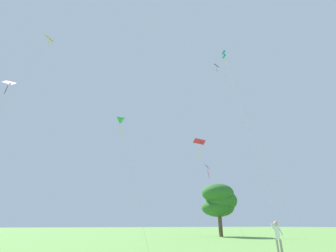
{
  "coord_description": "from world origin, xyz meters",
  "views": [
    {
      "loc": [
        -2.65,
        -3.36,
        1.5
      ],
      "look_at": [
        9.2,
        25.15,
        14.5
      ],
      "focal_mm": 25.23,
      "sensor_mm": 36.0,
      "label": 1
    }
  ],
  "objects_px": {
    "kite_green_small": "(119,119)",
    "kite_purple_streamer": "(208,170)",
    "person_in_blue_jacket": "(278,235)",
    "tree_left_oak": "(219,201)",
    "kite_black_large": "(220,74)",
    "kite_teal_box": "(224,56)",
    "kite_yellow_diamond": "(45,45)",
    "kite_pink_low": "(7,87)",
    "kite_red_high": "(199,146)"
  },
  "relations": [
    {
      "from": "kite_teal_box",
      "to": "kite_red_high",
      "type": "bearing_deg",
      "value": 77.67
    },
    {
      "from": "kite_pink_low",
      "to": "person_in_blue_jacket",
      "type": "relative_size",
      "value": 14.31
    },
    {
      "from": "kite_red_high",
      "to": "kite_yellow_diamond",
      "type": "relative_size",
      "value": 0.66
    },
    {
      "from": "kite_red_high",
      "to": "kite_green_small",
      "type": "xyz_separation_m",
      "value": [
        -17.1,
        -13.25,
        -3.26
      ]
    },
    {
      "from": "kite_black_large",
      "to": "person_in_blue_jacket",
      "type": "distance_m",
      "value": 34.72
    },
    {
      "from": "person_in_blue_jacket",
      "to": "kite_teal_box",
      "type": "bearing_deg",
      "value": 57.29
    },
    {
      "from": "kite_black_large",
      "to": "kite_teal_box",
      "type": "height_order",
      "value": "kite_black_large"
    },
    {
      "from": "kite_teal_box",
      "to": "person_in_blue_jacket",
      "type": "bearing_deg",
      "value": -122.71
    },
    {
      "from": "person_in_blue_jacket",
      "to": "tree_left_oak",
      "type": "distance_m",
      "value": 24.02
    },
    {
      "from": "kite_red_high",
      "to": "kite_green_small",
      "type": "bearing_deg",
      "value": -142.24
    },
    {
      "from": "kite_purple_streamer",
      "to": "kite_yellow_diamond",
      "type": "xyz_separation_m",
      "value": [
        -27.8,
        -7.37,
        12.23
      ]
    },
    {
      "from": "kite_pink_low",
      "to": "kite_teal_box",
      "type": "bearing_deg",
      "value": -32.49
    },
    {
      "from": "kite_red_high",
      "to": "kite_purple_streamer",
      "type": "xyz_separation_m",
      "value": [
        1.45,
        -0.17,
        -4.38
      ]
    },
    {
      "from": "kite_purple_streamer",
      "to": "tree_left_oak",
      "type": "xyz_separation_m",
      "value": [
        -1.16,
        -4.25,
        -5.59
      ]
    },
    {
      "from": "kite_teal_box",
      "to": "person_in_blue_jacket",
      "type": "distance_m",
      "value": 27.04
    },
    {
      "from": "kite_purple_streamer",
      "to": "person_in_blue_jacket",
      "type": "height_order",
      "value": "kite_purple_streamer"
    },
    {
      "from": "kite_green_small",
      "to": "kite_red_high",
      "type": "bearing_deg",
      "value": 37.76
    },
    {
      "from": "kite_yellow_diamond",
      "to": "person_in_blue_jacket",
      "type": "xyz_separation_m",
      "value": [
        15.68,
        -17.9,
        -21.7
      ]
    },
    {
      "from": "kite_black_large",
      "to": "tree_left_oak",
      "type": "height_order",
      "value": "kite_black_large"
    },
    {
      "from": "kite_yellow_diamond",
      "to": "kite_pink_low",
      "type": "bearing_deg",
      "value": 116.14
    },
    {
      "from": "kite_red_high",
      "to": "person_in_blue_jacket",
      "type": "distance_m",
      "value": 30.86
    },
    {
      "from": "kite_teal_box",
      "to": "kite_green_small",
      "type": "height_order",
      "value": "kite_teal_box"
    },
    {
      "from": "kite_teal_box",
      "to": "kite_pink_low",
      "type": "bearing_deg",
      "value": 147.51
    },
    {
      "from": "kite_black_large",
      "to": "kite_yellow_diamond",
      "type": "distance_m",
      "value": 28.41
    },
    {
      "from": "kite_red_high",
      "to": "person_in_blue_jacket",
      "type": "xyz_separation_m",
      "value": [
        -10.66,
        -25.44,
        -13.85
      ]
    },
    {
      "from": "kite_black_large",
      "to": "kite_teal_box",
      "type": "relative_size",
      "value": 1.2
    },
    {
      "from": "person_in_blue_jacket",
      "to": "kite_red_high",
      "type": "bearing_deg",
      "value": 67.26
    },
    {
      "from": "kite_green_small",
      "to": "kite_pink_low",
      "type": "bearing_deg",
      "value": 129.76
    },
    {
      "from": "kite_pink_low",
      "to": "kite_green_small",
      "type": "bearing_deg",
      "value": -50.24
    },
    {
      "from": "kite_pink_low",
      "to": "kite_purple_streamer",
      "type": "relative_size",
      "value": 2.08
    },
    {
      "from": "kite_black_large",
      "to": "kite_teal_box",
      "type": "bearing_deg",
      "value": -122.05
    },
    {
      "from": "kite_teal_box",
      "to": "kite_purple_streamer",
      "type": "xyz_separation_m",
      "value": [
        4.38,
        13.23,
        -13.48
      ]
    },
    {
      "from": "tree_left_oak",
      "to": "person_in_blue_jacket",
      "type": "bearing_deg",
      "value": -117.52
    },
    {
      "from": "kite_pink_low",
      "to": "kite_yellow_diamond",
      "type": "bearing_deg",
      "value": -63.86
    },
    {
      "from": "tree_left_oak",
      "to": "kite_black_large",
      "type": "bearing_deg",
      "value": -48.74
    },
    {
      "from": "person_in_blue_jacket",
      "to": "tree_left_oak",
      "type": "relative_size",
      "value": 0.23
    },
    {
      "from": "kite_pink_low",
      "to": "kite_purple_streamer",
      "type": "distance_m",
      "value": 36.79
    },
    {
      "from": "kite_green_small",
      "to": "kite_purple_streamer",
      "type": "xyz_separation_m",
      "value": [
        18.55,
        13.08,
        -1.12
      ]
    },
    {
      "from": "kite_pink_low",
      "to": "kite_yellow_diamond",
      "type": "xyz_separation_m",
      "value": [
        6.46,
        -13.17,
        0.15
      ]
    },
    {
      "from": "kite_green_small",
      "to": "person_in_blue_jacket",
      "type": "height_order",
      "value": "kite_green_small"
    },
    {
      "from": "kite_yellow_diamond",
      "to": "kite_purple_streamer",
      "type": "bearing_deg",
      "value": 14.85
    },
    {
      "from": "kite_black_large",
      "to": "tree_left_oak",
      "type": "bearing_deg",
      "value": 131.26
    },
    {
      "from": "kite_green_small",
      "to": "tree_left_oak",
      "type": "bearing_deg",
      "value": 26.91
    },
    {
      "from": "tree_left_oak",
      "to": "kite_yellow_diamond",
      "type": "bearing_deg",
      "value": -173.32
    },
    {
      "from": "kite_black_large",
      "to": "kite_green_small",
      "type": "height_order",
      "value": "kite_black_large"
    },
    {
      "from": "kite_pink_low",
      "to": "tree_left_oak",
      "type": "distance_m",
      "value": 38.84
    },
    {
      "from": "tree_left_oak",
      "to": "kite_green_small",
      "type": "bearing_deg",
      "value": -153.09
    },
    {
      "from": "kite_green_small",
      "to": "kite_yellow_diamond",
      "type": "xyz_separation_m",
      "value": [
        -9.24,
        5.71,
        11.11
      ]
    },
    {
      "from": "kite_teal_box",
      "to": "kite_purple_streamer",
      "type": "bearing_deg",
      "value": 71.68
    },
    {
      "from": "kite_purple_streamer",
      "to": "person_in_blue_jacket",
      "type": "bearing_deg",
      "value": -115.61
    }
  ]
}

